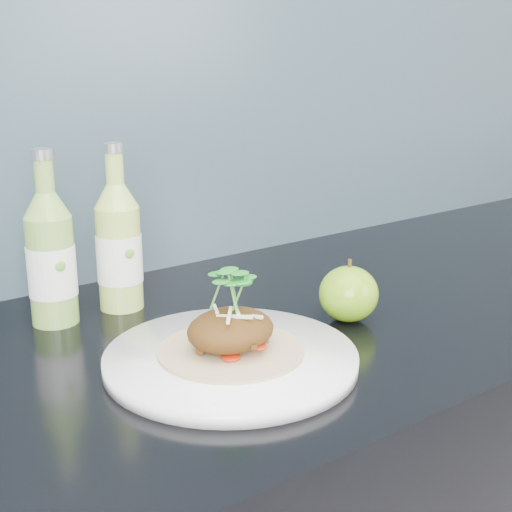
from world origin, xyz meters
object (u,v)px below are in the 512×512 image
object	(u,v)px
dinner_plate	(231,359)
cider_bottle_left	(51,259)
green_apple	(349,294)
cider_bottle_right	(119,247)

from	to	relation	value
dinner_plate	cider_bottle_left	bearing A→B (deg)	113.48
green_apple	cider_bottle_right	bearing A→B (deg)	133.96
dinner_plate	cider_bottle_left	xyz separation A→B (m)	(-0.11, 0.24, 0.08)
cider_bottle_right	cider_bottle_left	bearing A→B (deg)	-155.78
green_apple	cider_bottle_left	bearing A→B (deg)	144.17
dinner_plate	cider_bottle_left	size ratio (longest dim) A/B	1.30
dinner_plate	green_apple	size ratio (longest dim) A/B	3.24
dinner_plate	green_apple	distance (m)	0.20
cider_bottle_left	green_apple	bearing A→B (deg)	-24.61
dinner_plate	green_apple	xyz separation A→B (m)	(0.20, 0.02, 0.03)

